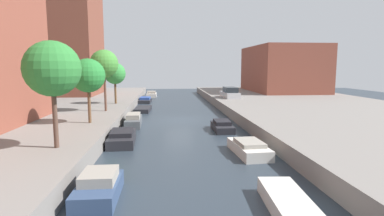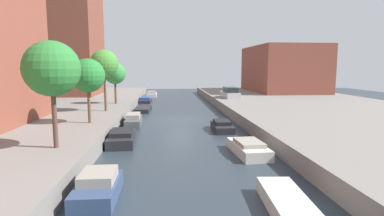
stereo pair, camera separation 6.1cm
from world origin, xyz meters
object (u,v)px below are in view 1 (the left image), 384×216
at_px(low_block_right, 282,69).
at_px(moored_boat_left_1, 122,138).
at_px(street_tree_0, 52,69).
at_px(street_tree_2, 104,64).
at_px(moored_boat_right_2, 222,126).
at_px(street_tree_1, 88,76).
at_px(moored_boat_left_2, 134,120).
at_px(street_tree_3, 115,74).
at_px(moored_boat_right_0, 287,202).
at_px(moored_boat_left_4, 145,100).
at_px(moored_boat_right_1, 249,148).
at_px(moored_boat_left_5, 152,94).
at_px(moored_boat_left_0, 99,187).
at_px(moored_boat_left_3, 143,109).
at_px(parked_car, 230,93).

relative_size(low_block_right, moored_boat_left_1, 3.76).
relative_size(low_block_right, street_tree_0, 2.88).
distance_m(street_tree_2, moored_boat_right_2, 12.06).
xyz_separation_m(street_tree_1, moored_boat_left_2, (2.70, 3.96, -3.93)).
bearing_deg(street_tree_0, street_tree_3, 90.00).
bearing_deg(street_tree_1, moored_boat_left_2, 55.76).
height_order(street_tree_2, moored_boat_right_0, street_tree_2).
xyz_separation_m(street_tree_0, street_tree_3, (-0.00, 18.82, -0.61)).
height_order(moored_boat_left_4, moored_boat_right_1, moored_boat_right_1).
bearing_deg(moored_boat_right_1, moored_boat_left_2, 128.28).
bearing_deg(moored_boat_left_4, street_tree_2, -99.58).
bearing_deg(moored_boat_left_4, moored_boat_left_2, -89.66).
bearing_deg(moored_boat_right_1, moored_boat_left_5, 101.32).
height_order(street_tree_0, moored_boat_left_1, street_tree_0).
bearing_deg(street_tree_2, street_tree_0, -90.00).
bearing_deg(moored_boat_left_4, moored_boat_right_2, -70.13).
bearing_deg(moored_boat_right_1, street_tree_3, 120.33).
xyz_separation_m(moored_boat_left_0, moored_boat_left_1, (-0.28, 8.60, -0.04)).
bearing_deg(street_tree_3, moored_boat_right_2, -47.10).
xyz_separation_m(moored_boat_left_3, moored_boat_right_0, (6.72, -25.07, 0.06)).
bearing_deg(street_tree_3, street_tree_2, -90.00).
height_order(low_block_right, street_tree_3, low_block_right).
xyz_separation_m(moored_boat_left_0, moored_boat_left_3, (0.06, 23.48, -0.20)).
bearing_deg(low_block_right, moored_boat_left_0, -119.74).
relative_size(moored_boat_left_3, moored_boat_left_4, 1.07).
bearing_deg(street_tree_1, street_tree_2, 90.00).
height_order(street_tree_3, moored_boat_right_1, street_tree_3).
height_order(street_tree_0, moored_boat_right_0, street_tree_0).
bearing_deg(moored_boat_left_5, street_tree_2, -97.63).
relative_size(parked_car, moored_boat_right_2, 1.36).
xyz_separation_m(moored_boat_left_2, moored_boat_right_0, (6.93, -16.49, -0.15)).
bearing_deg(low_block_right, parked_car, -137.18).
distance_m(low_block_right, moored_boat_right_1, 36.16).
bearing_deg(moored_boat_right_0, street_tree_0, 149.87).
bearing_deg(street_tree_1, moored_boat_left_1, -42.33).
height_order(moored_boat_left_2, moored_boat_left_4, moored_boat_left_2).
relative_size(moored_boat_left_4, moored_boat_right_2, 1.11).
height_order(street_tree_1, moored_boat_left_1, street_tree_1).
bearing_deg(street_tree_2, moored_boat_left_4, 80.42).
bearing_deg(moored_boat_right_0, street_tree_2, 117.36).
height_order(street_tree_2, street_tree_3, street_tree_2).
xyz_separation_m(moored_boat_left_0, moored_boat_left_2, (-0.15, 14.90, 0.01)).
distance_m(moored_boat_left_1, moored_boat_right_0, 12.39).
bearing_deg(moored_boat_left_2, moored_boat_right_2, -20.75).
bearing_deg(moored_boat_left_2, street_tree_1, -124.24).
bearing_deg(street_tree_2, street_tree_1, -90.00).
height_order(moored_boat_left_3, moored_boat_left_4, moored_boat_left_4).
bearing_deg(moored_boat_left_3, street_tree_1, -103.05).
distance_m(street_tree_3, moored_boat_right_1, 20.55).
bearing_deg(moored_boat_left_1, moored_boat_left_3, 88.71).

